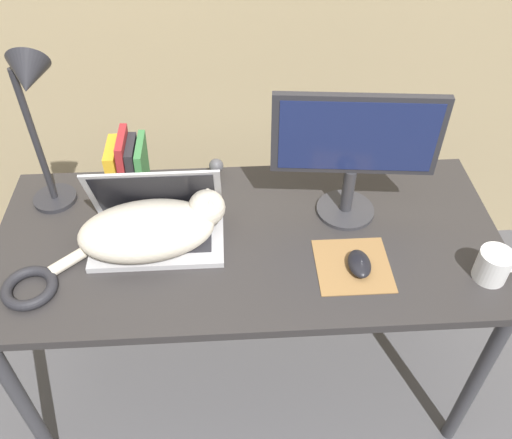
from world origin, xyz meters
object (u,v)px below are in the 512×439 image
desk_lamp (33,106)px  mug (494,265)px  external_monitor (355,148)px  cable_coil (29,288)px  book_row (128,169)px  laptop (157,225)px  computer_mouse (359,264)px  cat (152,228)px  webcam (216,167)px

desk_lamp → mug: bearing=-16.5°
external_monitor → cable_coil: size_ratio=3.15×
book_row → laptop: bearing=-63.4°
laptop → desk_lamp: (-0.30, 0.15, 0.31)m
computer_mouse → desk_lamp: (-0.85, 0.30, 0.33)m
cat → cable_coil: size_ratio=3.32×
mug → webcam: bearing=147.6°
webcam → external_monitor: bearing=-25.5°
external_monitor → desk_lamp: size_ratio=0.89×
desk_lamp → cat: bearing=-32.8°
cat → computer_mouse: size_ratio=4.83×
mug → external_monitor: bearing=140.8°
external_monitor → computer_mouse: 0.32m
book_row → external_monitor: bearing=-10.4°
cat → cable_coil: bearing=-154.9°
laptop → mug: bearing=-13.0°
desk_lamp → webcam: (0.46, 0.11, -0.31)m
webcam → mug: size_ratio=0.56×
cat → computer_mouse: (0.56, -0.12, -0.05)m
cat → external_monitor: bearing=11.2°
cat → computer_mouse: 0.57m
cat → webcam: (0.18, 0.30, -0.02)m
cat → computer_mouse: bearing=-11.9°
laptop → cable_coil: laptop is taller
cat → book_row: size_ratio=2.22×
book_row → cable_coil: book_row is taller
book_row → webcam: size_ratio=3.04×
book_row → cable_coil: bearing=-120.9°
book_row → desk_lamp: desk_lamp is taller
computer_mouse → desk_lamp: bearing=160.3°
laptop → book_row: laptop is taller
laptop → book_row: 0.22m
book_row → cable_coil: 0.45m
desk_lamp → mug: desk_lamp is taller
external_monitor → mug: 0.48m
computer_mouse → cat: bearing=168.1°
cat → book_row: bearing=110.8°
laptop → external_monitor: (0.56, 0.07, 0.19)m
external_monitor → cable_coil: (-0.88, -0.26, -0.22)m
computer_mouse → webcam: 0.56m
external_monitor → webcam: (-0.39, 0.18, -0.19)m
webcam → mug: 0.86m
mug → book_row: bearing=158.2°
cable_coil → desk_lamp: bearing=85.5°
cat → external_monitor: external_monitor is taller
computer_mouse → mug: 0.35m
external_monitor → computer_mouse: bearing=-90.9°
computer_mouse → book_row: book_row is taller
book_row → mug: 1.07m
computer_mouse → cable_coil: (-0.87, -0.03, -0.00)m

